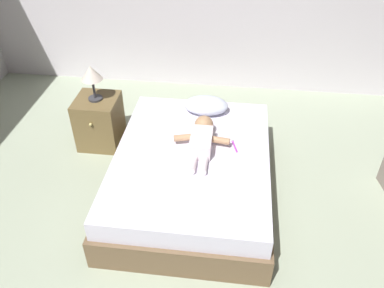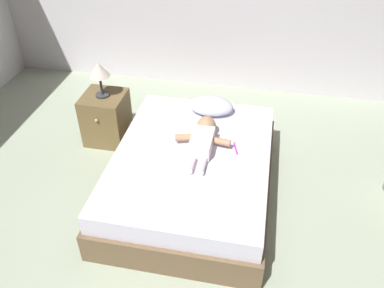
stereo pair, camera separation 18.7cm
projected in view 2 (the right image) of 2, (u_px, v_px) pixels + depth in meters
bed at (192, 174)px, 3.40m from camera, size 1.32×1.75×0.44m
pillow at (211, 106)px, 3.71m from camera, size 0.41×0.28×0.15m
baby at (203, 139)px, 3.31m from camera, size 0.48×0.64×0.17m
toothbrush at (235, 147)px, 3.32m from camera, size 0.06×0.16×0.02m
nightstand at (106, 118)px, 4.01m from camera, size 0.41×0.44×0.51m
lamp at (99, 71)px, 3.69m from camera, size 0.20×0.20×0.35m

